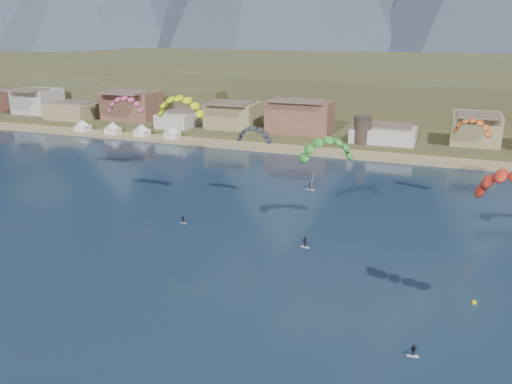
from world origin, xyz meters
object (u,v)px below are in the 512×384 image
at_px(kitesurfer_green, 327,146).
at_px(buoy, 474,303).
at_px(watchtower, 362,130).
at_px(kitesurfer_yellow, 180,103).
at_px(windsurfer, 311,185).

height_order(kitesurfer_green, buoy, kitesurfer_green).
height_order(watchtower, kitesurfer_green, kitesurfer_green).
bearing_deg(kitesurfer_yellow, buoy, -23.27).
bearing_deg(windsurfer, kitesurfer_green, -69.52).
xyz_separation_m(kitesurfer_green, buoy, (26.42, -20.98, -15.91)).
distance_m(kitesurfer_green, windsurfer, 28.10).
bearing_deg(kitesurfer_green, buoy, -38.46).
xyz_separation_m(watchtower, buoy, (30.56, -90.06, -6.24)).
xyz_separation_m(kitesurfer_yellow, kitesurfer_green, (32.45, -4.33, -5.70)).
distance_m(watchtower, kitesurfer_yellow, 72.31).
height_order(windsurfer, buoy, windsurfer).
distance_m(watchtower, buoy, 95.30).
height_order(watchtower, buoy, watchtower).
distance_m(kitesurfer_yellow, kitesurfer_green, 33.22).
relative_size(kitesurfer_yellow, windsurfer, 6.33).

